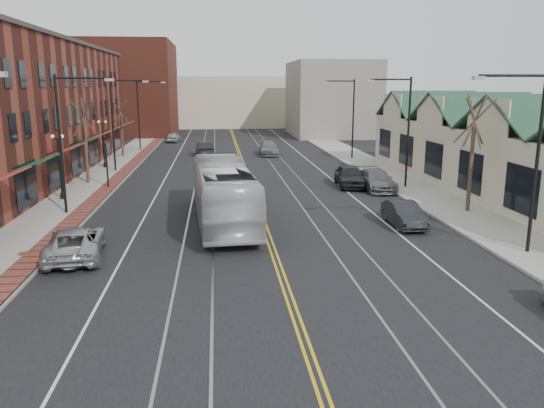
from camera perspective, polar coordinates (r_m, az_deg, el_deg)
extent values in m
plane|color=black|center=(17.67, 2.80, -12.67)|extent=(160.00, 160.00, 0.00)
cube|color=gray|center=(37.76, -20.41, 0.44)|extent=(4.00, 120.00, 0.15)
cube|color=gray|center=(39.32, 15.80, 1.22)|extent=(4.00, 120.00, 0.15)
cube|color=#C4BA97|center=(41.56, 23.72, 4.34)|extent=(8.00, 36.00, 4.60)
cube|color=maroon|center=(86.83, -15.24, 11.88)|extent=(14.00, 18.00, 14.00)
cube|color=#C4BA97|center=(100.85, -4.62, 10.90)|extent=(22.00, 14.00, 9.00)
cube|color=slate|center=(82.67, 6.39, 11.18)|extent=(12.00, 16.00, 11.00)
cylinder|color=black|center=(33.20, -21.78, 5.89)|extent=(0.16, 0.16, 8.00)
cylinder|color=black|center=(32.65, -19.75, 12.64)|extent=(3.00, 0.12, 0.12)
cube|color=#999999|center=(32.34, -17.09, 12.65)|extent=(0.50, 0.25, 0.15)
cylinder|color=black|center=(48.73, -16.76, 8.14)|extent=(0.16, 0.16, 8.00)
cylinder|color=black|center=(48.36, -15.27, 12.71)|extent=(3.00, 0.12, 0.12)
cube|color=#999999|center=(48.15, -13.46, 12.69)|extent=(0.50, 0.25, 0.15)
cylinder|color=black|center=(64.50, -14.16, 9.27)|extent=(0.16, 0.16, 8.00)
cylinder|color=black|center=(64.21, -12.99, 12.71)|extent=(3.00, 0.12, 0.12)
cube|color=#999999|center=(64.06, -11.62, 12.69)|extent=(0.50, 0.25, 0.15)
cylinder|color=black|center=(26.10, 26.59, 3.83)|extent=(0.16, 0.16, 8.00)
cylinder|color=black|center=(25.10, 24.50, 12.46)|extent=(3.00, 0.12, 0.12)
cube|color=#999999|center=(24.39, 21.36, 12.52)|extent=(0.50, 0.25, 0.15)
cylinder|color=black|center=(40.42, 14.44, 7.45)|extent=(0.16, 0.16, 8.00)
cylinder|color=black|center=(39.79, 12.67, 12.94)|extent=(3.00, 0.12, 0.12)
cube|color=#999999|center=(39.34, 10.54, 12.90)|extent=(0.50, 0.25, 0.15)
cylinder|color=black|center=(55.67, 8.72, 9.02)|extent=(0.16, 0.16, 8.00)
cylinder|color=black|center=(55.21, 7.31, 12.99)|extent=(3.00, 0.12, 0.12)
cube|color=#999999|center=(54.89, 5.75, 12.92)|extent=(0.50, 0.25, 0.15)
cylinder|color=black|center=(37.92, -21.61, 0.82)|extent=(0.28, 0.28, 0.40)
cylinder|color=black|center=(37.62, -21.83, 3.50)|extent=(0.14, 0.14, 4.00)
cube|color=black|center=(37.38, -22.08, 6.52)|extent=(0.60, 0.06, 0.06)
sphere|color=white|center=(37.46, -22.54, 6.73)|extent=(0.24, 0.24, 0.24)
sphere|color=white|center=(37.29, -21.66, 6.78)|extent=(0.24, 0.24, 0.24)
cylinder|color=black|center=(51.34, -17.52, 4.02)|extent=(0.28, 0.28, 0.40)
cylinder|color=black|center=(51.12, -17.65, 6.01)|extent=(0.14, 0.14, 4.00)
cube|color=black|center=(50.94, -17.80, 8.24)|extent=(0.60, 0.06, 0.06)
sphere|color=white|center=(51.00, -18.15, 8.39)|extent=(0.24, 0.24, 0.24)
sphere|color=white|center=(50.87, -17.48, 8.43)|extent=(0.24, 0.24, 0.24)
cylinder|color=#382B21|center=(43.24, -19.38, 5.38)|extent=(0.24, 0.24, 4.90)
cylinder|color=#382B21|center=(43.02, -19.63, 8.74)|extent=(0.58, 1.37, 2.90)
cylinder|color=#382B21|center=(43.02, -19.63, 8.74)|extent=(1.60, 0.66, 2.78)
cylinder|color=#382B21|center=(43.02, -19.63, 8.74)|extent=(0.53, 1.23, 2.96)
cylinder|color=#382B21|center=(43.02, -19.63, 8.74)|extent=(1.69, 1.03, 2.64)
cylinder|color=#382B21|center=(43.02, -19.63, 8.74)|extent=(1.78, 1.29, 2.48)
cylinder|color=#382B21|center=(58.86, -15.85, 7.20)|extent=(0.24, 0.24, 4.55)
cylinder|color=#382B21|center=(58.70, -15.99, 9.51)|extent=(0.55, 1.28, 2.69)
cylinder|color=#382B21|center=(58.70, -15.99, 9.51)|extent=(1.49, 0.62, 2.58)
cylinder|color=#382B21|center=(58.70, -15.99, 9.51)|extent=(0.50, 1.15, 2.75)
cylinder|color=#382B21|center=(58.70, -15.99, 9.51)|extent=(1.57, 0.97, 2.45)
cylinder|color=#382B21|center=(58.70, -15.99, 9.51)|extent=(1.66, 1.20, 2.30)
cylinder|color=#382B21|center=(33.68, 20.60, 3.70)|extent=(0.24, 0.24, 5.25)
cylinder|color=#382B21|center=(33.40, 20.96, 8.32)|extent=(0.61, 1.46, 3.10)
cylinder|color=#382B21|center=(33.40, 20.96, 8.32)|extent=(1.70, 0.70, 2.97)
cylinder|color=#382B21|center=(33.40, 20.96, 8.32)|extent=(0.56, 1.31, 3.17)
cylinder|color=#382B21|center=(33.40, 20.96, 8.32)|extent=(1.80, 1.10, 2.82)
cylinder|color=#382B21|center=(33.40, 20.96, 8.32)|extent=(1.90, 1.37, 2.65)
cylinder|color=#592D19|center=(26.38, -25.05, -4.85)|extent=(0.60, 0.60, 0.02)
cylinder|color=black|center=(41.01, -17.34, 3.96)|extent=(0.12, 0.12, 3.20)
imported|color=black|center=(40.79, -17.50, 6.39)|extent=(0.18, 0.15, 0.90)
imported|color=silver|center=(29.62, -5.25, 1.23)|extent=(3.72, 12.43, 3.41)
imported|color=#A7A8AF|center=(25.24, -20.41, -3.90)|extent=(3.00, 5.35, 1.41)
imported|color=black|center=(29.83, 14.00, -1.07)|extent=(1.41, 4.05, 1.33)
imported|color=slate|center=(39.63, 11.16, 2.53)|extent=(2.09, 5.13, 1.49)
imported|color=black|center=(40.64, 8.38, 3.00)|extent=(2.34, 4.98, 1.65)
imported|color=black|center=(58.76, -7.24, 5.94)|extent=(2.16, 4.80, 1.53)
imported|color=slate|center=(58.78, -0.32, 6.01)|extent=(2.30, 5.17, 1.48)
imported|color=#A2A3A9|center=(73.40, -10.53, 7.08)|extent=(1.91, 4.05, 1.34)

